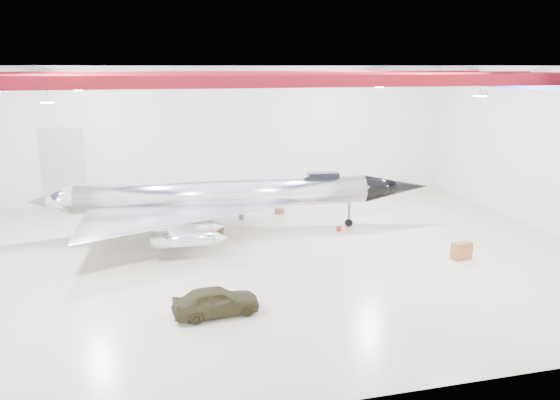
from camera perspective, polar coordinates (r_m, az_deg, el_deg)
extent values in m
plane|color=#C0B799|center=(32.72, -2.22, -5.81)|extent=(40.00, 40.00, 0.00)
plane|color=silver|center=(45.93, -6.20, 6.88)|extent=(40.00, 0.00, 40.00)
plane|color=silver|center=(40.40, 26.76, 4.54)|extent=(0.00, 30.00, 30.00)
plane|color=#0A0F38|center=(30.82, -2.41, 13.83)|extent=(40.00, 40.00, 0.00)
cube|color=maroon|center=(22.10, 2.50, 12.28)|extent=(39.50, 0.25, 0.50)
cube|color=maroon|center=(27.90, -1.11, 12.61)|extent=(39.50, 0.25, 0.50)
cube|color=maroon|center=(33.77, -3.47, 12.80)|extent=(39.50, 0.25, 0.50)
cube|color=maroon|center=(39.68, -5.13, 12.92)|extent=(39.50, 0.25, 0.50)
cube|color=#0B1045|center=(30.71, -25.31, 10.87)|extent=(0.25, 29.50, 0.40)
cube|color=#0B1045|center=(35.30, 17.47, 11.76)|extent=(0.25, 29.50, 0.40)
cube|color=silver|center=(24.48, -23.16, 9.72)|extent=(0.55, 0.55, 0.25)
cube|color=silver|center=(29.18, 20.19, 10.46)|extent=(0.55, 0.55, 0.25)
cube|color=silver|center=(36.38, -20.36, 10.95)|extent=(0.55, 0.55, 0.25)
cube|color=silver|center=(39.70, 10.33, 11.74)|extent=(0.55, 0.55, 0.25)
cylinder|color=silver|center=(36.48, -5.74, 0.59)|extent=(19.26, 3.22, 1.92)
cone|color=black|center=(39.23, 11.98, 1.29)|extent=(4.91, 2.24, 1.92)
cone|color=silver|center=(37.32, -22.85, -0.14)|extent=(3.00, 2.11, 1.92)
cube|color=silver|center=(36.64, -21.75, 3.71)|extent=(2.69, 0.30, 4.31)
cube|color=black|center=(37.37, 4.54, 2.51)|extent=(2.16, 0.91, 0.48)
cylinder|color=silver|center=(31.65, -10.11, -4.14)|extent=(3.69, 1.11, 0.86)
cylinder|color=silver|center=(33.94, -10.14, -2.91)|extent=(3.69, 1.11, 0.86)
cylinder|color=silver|center=(39.49, -10.19, -0.54)|extent=(3.69, 1.11, 0.86)
cylinder|color=silver|center=(41.82, -10.21, 0.26)|extent=(3.69, 1.11, 0.86)
cylinder|color=#59595B|center=(38.54, 7.22, -1.52)|extent=(0.17, 0.17, 1.73)
cylinder|color=black|center=(38.70, 7.19, -2.37)|extent=(0.55, 0.25, 0.54)
cylinder|color=#59595B|center=(34.56, -11.70, -3.51)|extent=(0.17, 0.17, 1.73)
cylinder|color=black|center=(34.74, -11.65, -4.45)|extent=(0.55, 0.25, 0.54)
cylinder|color=#59595B|center=(39.16, -11.56, -1.45)|extent=(0.17, 0.17, 1.73)
cylinder|color=black|center=(39.32, -11.52, -2.29)|extent=(0.55, 0.25, 0.54)
imported|color=#34321A|center=(25.24, -6.72, -10.42)|extent=(4.06, 1.98, 1.33)
cube|color=brown|center=(33.60, 18.44, -5.07)|extent=(1.19, 0.69, 1.04)
cube|color=#9B230F|center=(38.88, -9.39, -2.52)|extent=(0.59, 0.53, 0.35)
cube|color=olive|center=(41.67, -0.07, -1.15)|extent=(0.66, 0.55, 0.44)
cube|color=#59595B|center=(40.25, -14.51, -2.26)|extent=(0.49, 0.42, 0.30)
cylinder|color=#9B230F|center=(37.63, 6.20, -2.98)|extent=(0.43, 0.43, 0.33)
cube|color=olive|center=(37.06, -6.42, -3.17)|extent=(0.73, 0.66, 0.42)
cylinder|color=#59595B|center=(40.33, -4.05, -1.77)|extent=(0.40, 0.40, 0.35)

